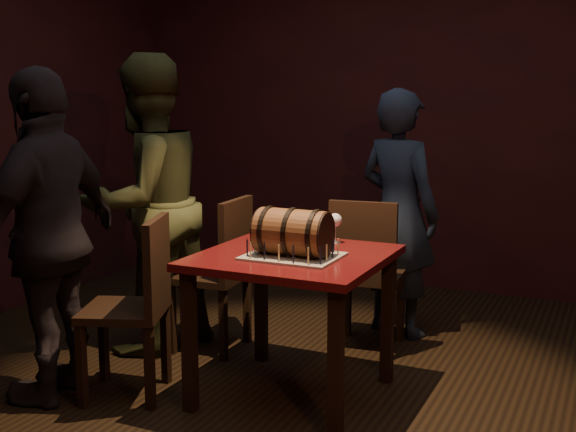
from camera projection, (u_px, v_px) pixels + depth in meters
The scene contains 16 objects.
room_shell at pixel (289, 124), 3.39m from camera, with size 5.04×5.04×2.80m.
pub_table at pixel (293, 275), 3.62m from camera, with size 0.90×0.90×0.75m.
cake_board at pixel (293, 256), 3.52m from camera, with size 0.45×0.35×0.01m, color gray.
barrel_cake at pixel (293, 232), 3.50m from camera, with size 0.41×0.24×0.24m.
birthday_candles at pixel (293, 247), 3.51m from camera, with size 0.40×0.30×0.09m.
wine_glass_left at pixel (275, 217), 3.97m from camera, with size 0.07×0.07×0.16m.
wine_glass_mid at pixel (310, 220), 3.89m from camera, with size 0.07×0.07×0.16m.
wine_glass_right at pixel (335, 221), 3.85m from camera, with size 0.07×0.07×0.16m.
pint_of_ale at pixel (289, 230), 3.85m from camera, with size 0.07×0.07×0.15m.
menu_card at pixel (271, 226), 4.00m from camera, with size 0.10×0.05×0.13m, color white, non-canonical shape.
chair_back at pixel (366, 267), 4.29m from camera, with size 0.44×0.44×0.93m.
chair_left_rear at pixel (221, 266), 4.31m from camera, with size 0.43×0.43×0.93m.
chair_left_front at pixel (139, 297), 3.65m from camera, with size 0.52×0.52×0.93m.
person_back at pixel (399, 213), 4.59m from camera, with size 0.57×0.38×1.57m, color #192132.
person_left_rear at pixel (146, 205), 4.30m from camera, with size 0.86×0.67×1.77m, color #33361B.
person_left_front at pixel (50, 236), 3.60m from camera, with size 0.98×0.41×1.67m, color black.
Camera 1 is at (1.45, -3.09, 1.54)m, focal length 45.00 mm.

